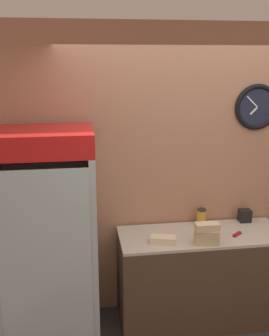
% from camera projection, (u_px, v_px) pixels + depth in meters
% --- Properties ---
extents(wall_back, '(5.20, 0.10, 2.70)m').
position_uv_depth(wall_back, '(194.00, 172.00, 3.69)').
color(wall_back, '#AD7A5B').
rests_on(wall_back, ground_plane).
extents(prep_counter, '(1.49, 0.55, 0.88)m').
position_uv_depth(prep_counter, '(200.00, 277.00, 3.63)').
color(prep_counter, '#4C3828').
rests_on(prep_counter, ground_plane).
extents(beverage_cooler, '(0.79, 0.68, 1.87)m').
position_uv_depth(beverage_cooler, '(48.00, 228.00, 3.27)').
color(beverage_cooler, '#B2B7BC').
rests_on(beverage_cooler, ground_plane).
extents(sandwich_stack_bottom, '(0.21, 0.12, 0.06)m').
position_uv_depth(sandwich_stack_bottom, '(206.00, 241.00, 3.31)').
color(sandwich_stack_bottom, tan).
rests_on(sandwich_stack_bottom, prep_counter).
extents(sandwich_stack_middle, '(0.21, 0.13, 0.06)m').
position_uv_depth(sandwich_stack_middle, '(207.00, 234.00, 3.29)').
color(sandwich_stack_middle, tan).
rests_on(sandwich_stack_middle, sandwich_stack_bottom).
extents(sandwich_stack_top, '(0.20, 0.10, 0.06)m').
position_uv_depth(sandwich_stack_top, '(207.00, 227.00, 3.28)').
color(sandwich_stack_top, beige).
rests_on(sandwich_stack_top, sandwich_stack_middle).
extents(sandwich_flat_left, '(0.23, 0.15, 0.06)m').
position_uv_depth(sandwich_flat_left, '(163.00, 240.00, 3.33)').
color(sandwich_flat_left, beige).
rests_on(sandwich_flat_left, prep_counter).
extents(chefs_knife, '(0.28, 0.22, 0.02)m').
position_uv_depth(chefs_knife, '(241.00, 233.00, 3.52)').
color(chefs_knife, silver).
rests_on(chefs_knife, prep_counter).
extents(condiment_jar, '(0.09, 0.09, 0.15)m').
position_uv_depth(condiment_jar, '(201.00, 217.00, 3.70)').
color(condiment_jar, gold).
rests_on(condiment_jar, prep_counter).
extents(napkin_dispenser, '(0.11, 0.09, 0.12)m').
position_uv_depth(napkin_dispenser, '(245.00, 216.00, 3.76)').
color(napkin_dispenser, black).
rests_on(napkin_dispenser, prep_counter).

